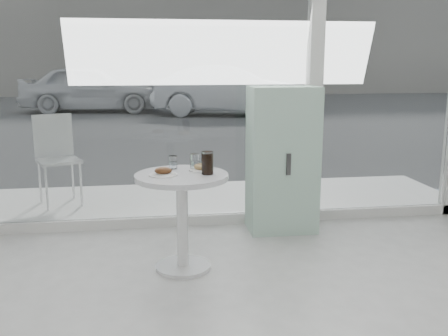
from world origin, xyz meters
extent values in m
cube|color=silver|center=(0.00, 3.00, 0.05)|extent=(5.00, 0.12, 0.10)
cube|color=silver|center=(0.90, 3.00, 1.50)|extent=(0.14, 0.14, 3.00)
cube|color=white|center=(-0.77, 3.00, 1.40)|extent=(3.21, 0.02, 2.60)
cube|color=white|center=(1.67, 3.00, 1.40)|extent=(1.41, 0.02, 2.60)
cylinder|color=silver|center=(-0.50, 1.90, 0.01)|extent=(0.44, 0.44, 0.03)
cylinder|color=silver|center=(-0.50, 1.90, 0.37)|extent=(0.09, 0.09, 0.70)
cylinder|color=white|center=(-0.50, 1.90, 0.75)|extent=(0.72, 0.72, 0.04)
cube|color=silver|center=(0.00, 3.80, 0.03)|extent=(5.60, 1.60, 0.05)
cube|color=#383838|center=(0.00, 16.00, 0.00)|extent=(40.00, 24.00, 0.00)
cube|color=#9B9587|center=(0.00, 25.00, 4.00)|extent=(40.00, 2.00, 8.00)
cube|color=#9FCBB2|center=(0.52, 2.73, 0.70)|extent=(0.65, 0.43, 1.39)
cube|color=#333333|center=(0.52, 2.50, 0.70)|extent=(0.04, 0.02, 0.20)
cylinder|color=silver|center=(-1.85, 3.56, 0.29)|extent=(0.03, 0.03, 0.48)
cylinder|color=silver|center=(-1.51, 3.70, 0.29)|extent=(0.03, 0.03, 0.48)
cylinder|color=silver|center=(-1.98, 3.90, 0.29)|extent=(0.03, 0.03, 0.48)
cylinder|color=silver|center=(-1.64, 4.03, 0.29)|extent=(0.03, 0.03, 0.48)
cube|color=silver|center=(-1.74, 3.80, 0.55)|extent=(0.56, 0.56, 0.03)
cube|color=silver|center=(-1.82, 3.99, 0.80)|extent=(0.41, 0.18, 0.48)
imported|color=silver|center=(-2.64, 15.50, 0.78)|extent=(4.73, 2.23, 1.57)
imported|color=#A6A8AE|center=(1.74, 13.64, 0.77)|extent=(4.96, 2.75, 1.55)
cylinder|color=white|center=(-0.64, 1.86, 0.78)|extent=(0.21, 0.21, 0.01)
cube|color=white|center=(-0.62, 1.85, 0.79)|extent=(0.14, 0.14, 0.00)
ellipsoid|color=#371C0F|center=(-0.64, 1.86, 0.81)|extent=(0.13, 0.10, 0.06)
ellipsoid|color=#371C0F|center=(-0.61, 1.88, 0.81)|extent=(0.07, 0.06, 0.04)
cylinder|color=white|center=(-0.33, 2.01, 0.78)|extent=(0.20, 0.20, 0.01)
torus|color=tan|center=(-0.33, 2.01, 0.80)|extent=(0.12, 0.12, 0.04)
cylinder|color=white|center=(-0.55, 2.11, 0.82)|extent=(0.07, 0.07, 0.11)
cylinder|color=white|center=(-0.55, 2.11, 0.80)|extent=(0.05, 0.05, 0.06)
cylinder|color=white|center=(-0.38, 2.05, 0.83)|extent=(0.08, 0.08, 0.13)
cylinder|color=white|center=(-0.38, 2.05, 0.81)|extent=(0.07, 0.07, 0.07)
cylinder|color=white|center=(-0.30, 1.87, 0.86)|extent=(0.09, 0.09, 0.18)
cylinder|color=black|center=(-0.30, 1.87, 0.85)|extent=(0.08, 0.08, 0.16)
camera|label=1|loc=(-0.72, -1.84, 1.60)|focal=40.00mm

